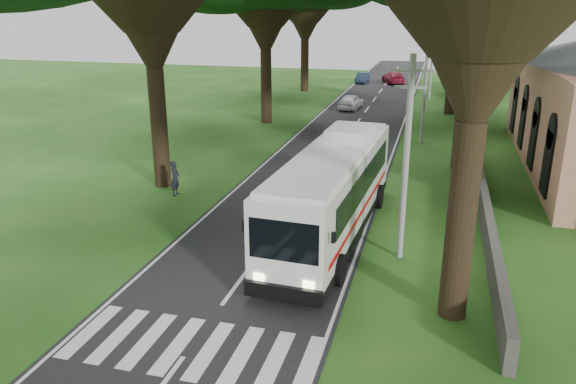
{
  "coord_description": "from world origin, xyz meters",
  "views": [
    {
      "loc": [
        6.51,
        -15.04,
        9.77
      ],
      "look_at": [
        0.74,
        6.41,
        2.2
      ],
      "focal_mm": 35.0,
      "sensor_mm": 36.0,
      "label": 1
    }
  ],
  "objects_px": {
    "pole_near": "(406,157)",
    "distant_car_c": "(393,77)",
    "pole_far": "(432,58)",
    "pole_mid": "(425,85)",
    "pedestrian": "(175,178)",
    "distant_car_a": "(351,102)",
    "coach_bus": "(333,190)",
    "distant_car_b": "(362,78)"
  },
  "relations": [
    {
      "from": "pedestrian",
      "to": "pole_near",
      "type": "bearing_deg",
      "value": -112.48
    },
    {
      "from": "coach_bus",
      "to": "distant_car_b",
      "type": "bearing_deg",
      "value": 99.59
    },
    {
      "from": "pole_far",
      "to": "distant_car_a",
      "type": "height_order",
      "value": "pole_far"
    },
    {
      "from": "pedestrian",
      "to": "pole_far",
      "type": "bearing_deg",
      "value": -20.32
    },
    {
      "from": "pole_far",
      "to": "distant_car_b",
      "type": "distance_m",
      "value": 13.81
    },
    {
      "from": "pole_near",
      "to": "pole_far",
      "type": "height_order",
      "value": "same"
    },
    {
      "from": "pole_near",
      "to": "pole_mid",
      "type": "height_order",
      "value": "same"
    },
    {
      "from": "coach_bus",
      "to": "pedestrian",
      "type": "xyz_separation_m",
      "value": [
        -8.98,
        3.13,
        -1.14
      ]
    },
    {
      "from": "distant_car_a",
      "to": "pedestrian",
      "type": "bearing_deg",
      "value": 86.78
    },
    {
      "from": "coach_bus",
      "to": "distant_car_c",
      "type": "xyz_separation_m",
      "value": [
        -1.63,
        49.28,
        -1.32
      ]
    },
    {
      "from": "pole_far",
      "to": "coach_bus",
      "type": "xyz_separation_m",
      "value": [
        -3.07,
        -38.51,
        -2.11
      ]
    },
    {
      "from": "pole_mid",
      "to": "distant_car_c",
      "type": "height_order",
      "value": "pole_mid"
    },
    {
      "from": "pole_near",
      "to": "pedestrian",
      "type": "relative_size",
      "value": 4.3
    },
    {
      "from": "coach_bus",
      "to": "distant_car_b",
      "type": "relative_size",
      "value": 3.53
    },
    {
      "from": "pole_mid",
      "to": "pole_far",
      "type": "distance_m",
      "value": 20.0
    },
    {
      "from": "distant_car_b",
      "to": "distant_car_c",
      "type": "relative_size",
      "value": 0.75
    },
    {
      "from": "pole_mid",
      "to": "pedestrian",
      "type": "height_order",
      "value": "pole_mid"
    },
    {
      "from": "pole_far",
      "to": "pole_near",
      "type": "bearing_deg",
      "value": -90.0
    },
    {
      "from": "pole_far",
      "to": "distant_car_c",
      "type": "xyz_separation_m",
      "value": [
        -4.7,
        10.77,
        -3.43
      ]
    },
    {
      "from": "distant_car_c",
      "to": "distant_car_a",
      "type": "bearing_deg",
      "value": 64.4
    },
    {
      "from": "pole_near",
      "to": "coach_bus",
      "type": "height_order",
      "value": "pole_near"
    },
    {
      "from": "pole_near",
      "to": "pole_far",
      "type": "relative_size",
      "value": 1.0
    },
    {
      "from": "pole_far",
      "to": "coach_bus",
      "type": "relative_size",
      "value": 0.61
    },
    {
      "from": "pole_near",
      "to": "distant_car_a",
      "type": "bearing_deg",
      "value": 102.45
    },
    {
      "from": "pole_mid",
      "to": "pole_far",
      "type": "relative_size",
      "value": 1.0
    },
    {
      "from": "coach_bus",
      "to": "pedestrian",
      "type": "bearing_deg",
      "value": 164.03
    },
    {
      "from": "pole_near",
      "to": "distant_car_c",
      "type": "distance_m",
      "value": 51.1
    },
    {
      "from": "pole_far",
      "to": "distant_car_a",
      "type": "distance_m",
      "value": 11.32
    },
    {
      "from": "pole_near",
      "to": "distant_car_a",
      "type": "height_order",
      "value": "pole_near"
    },
    {
      "from": "pole_mid",
      "to": "distant_car_a",
      "type": "height_order",
      "value": "pole_mid"
    },
    {
      "from": "pole_near",
      "to": "distant_car_c",
      "type": "bearing_deg",
      "value": 95.29
    },
    {
      "from": "pole_far",
      "to": "distant_car_c",
      "type": "distance_m",
      "value": 12.24
    },
    {
      "from": "pole_near",
      "to": "distant_car_b",
      "type": "bearing_deg",
      "value": 99.59
    },
    {
      "from": "pole_mid",
      "to": "coach_bus",
      "type": "relative_size",
      "value": 0.61
    },
    {
      "from": "pole_near",
      "to": "distant_car_c",
      "type": "xyz_separation_m",
      "value": [
        -4.7,
        50.77,
        -3.43
      ]
    },
    {
      "from": "distant_car_a",
      "to": "pole_near",
      "type": "bearing_deg",
      "value": 109.72
    },
    {
      "from": "pole_near",
      "to": "pole_far",
      "type": "bearing_deg",
      "value": 90.0
    },
    {
      "from": "distant_car_b",
      "to": "distant_car_c",
      "type": "height_order",
      "value": "distant_car_c"
    },
    {
      "from": "distant_car_a",
      "to": "distant_car_c",
      "type": "relative_size",
      "value": 0.84
    },
    {
      "from": "coach_bus",
      "to": "distant_car_a",
      "type": "relative_size",
      "value": 3.16
    },
    {
      "from": "pole_mid",
      "to": "pedestrian",
      "type": "xyz_separation_m",
      "value": [
        -12.06,
        -15.38,
        -3.25
      ]
    },
    {
      "from": "coach_bus",
      "to": "pedestrian",
      "type": "height_order",
      "value": "coach_bus"
    }
  ]
}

